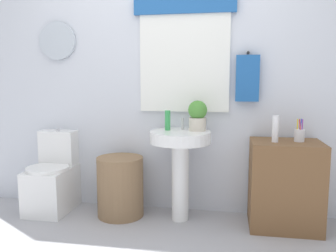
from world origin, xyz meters
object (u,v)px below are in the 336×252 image
pedestal_sink (180,153)px  potted_plant (198,115)px  lotion_bottle (275,129)px  soap_bottle (168,120)px  toilet (53,180)px  laundry_hamper (120,186)px  wooden_cabinet (285,185)px  toothbrush_cup (299,135)px

pedestal_sink → potted_plant: size_ratio=3.01×
pedestal_sink → lotion_bottle: size_ratio=3.64×
soap_bottle → lotion_bottle: (0.90, -0.09, -0.04)m
toilet → potted_plant: 1.49m
laundry_hamper → soap_bottle: 0.74m
soap_bottle → lotion_bottle: bearing=-5.7°
laundry_hamper → soap_bottle: soap_bottle is taller
wooden_cabinet → lotion_bottle: lotion_bottle is taller
toilet → soap_bottle: size_ratio=4.37×
pedestal_sink → soap_bottle: bearing=157.4°
wooden_cabinet → soap_bottle: soap_bottle is taller
pedestal_sink → potted_plant: bearing=23.2°
wooden_cabinet → potted_plant: size_ratio=2.77×
laundry_hamper → toothbrush_cup: size_ratio=2.91×
wooden_cabinet → laundry_hamper: bearing=180.0°
soap_bottle → pedestal_sink: bearing=-22.6°
soap_bottle → toilet: bearing=-179.1°
wooden_cabinet → toothbrush_cup: bearing=11.4°
wooden_cabinet → lotion_bottle: (-0.10, -0.04, 0.47)m
pedestal_sink → potted_plant: 0.36m
lotion_bottle → potted_plant: bearing=171.1°
toothbrush_cup → toilet: bearing=179.7°
lotion_bottle → toothbrush_cup: (0.20, 0.06, -0.05)m
potted_plant → toothbrush_cup: (0.83, -0.04, -0.14)m
wooden_cabinet → soap_bottle: (-0.99, 0.05, 0.51)m
wooden_cabinet → lotion_bottle: 0.48m
toilet → laundry_hamper: toilet is taller
soap_bottle → potted_plant: bearing=2.2°
laundry_hamper → lotion_bottle: (1.32, -0.04, 0.56)m
laundry_hamper → toothbrush_cup: 1.60m
potted_plant → toothbrush_cup: 0.85m
toilet → lotion_bottle: (1.99, -0.07, 0.54)m
potted_plant → soap_bottle: bearing=-177.8°
pedestal_sink → lotion_bottle: 0.81m
toothbrush_cup → soap_bottle: bearing=178.4°
toilet → potted_plant: potted_plant is taller
toilet → lotion_bottle: 2.06m
pedestal_sink → soap_bottle: 0.31m
potted_plant → toothbrush_cup: bearing=-2.7°
laundry_hamper → toilet: bearing=177.2°
laundry_hamper → lotion_bottle: size_ratio=2.49×
toothbrush_cup → pedestal_sink: bearing=-178.8°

